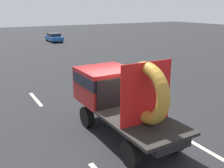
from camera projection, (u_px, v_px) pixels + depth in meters
ground_plane at (124, 127)px, 10.23m from camera, size 120.00×120.00×0.00m
flatbed_truck at (116, 93)px, 9.60m from camera, size 2.02×5.04×3.05m
lane_dash_left_far at (36, 99)px, 13.36m from camera, size 0.16×2.29×0.01m
lane_dash_right_near at (205, 149)px, 8.63m from camera, size 0.16×2.75×0.01m
lane_dash_right_far at (99, 88)px, 15.12m from camera, size 0.16×2.62×0.01m
oncoming_car at (54, 37)px, 35.71m from camera, size 1.57×3.67×1.20m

